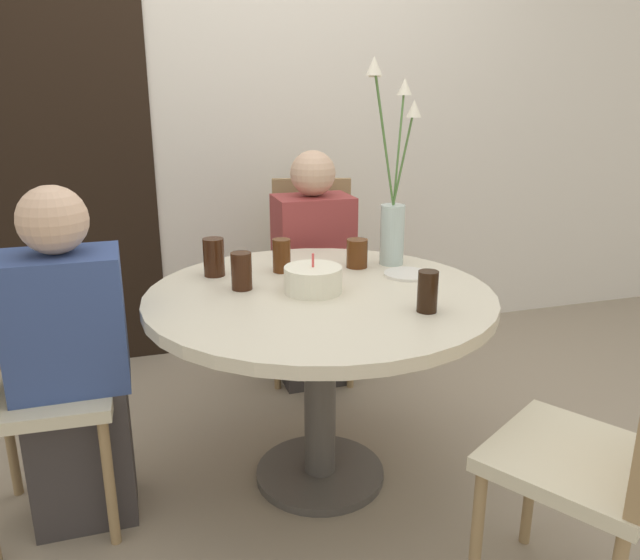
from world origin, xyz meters
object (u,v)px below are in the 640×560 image
Objects in this scene: drink_glass_0 at (282,256)px; drink_glass_3 at (242,271)px; person_guest at (313,278)px; person_boy at (72,372)px; drink_glass_4 at (357,253)px; drink_glass_2 at (428,292)px; drink_glass_1 at (214,257)px; chair_left_flank at (614,444)px; flower_vase at (392,192)px; chair_near_front at (312,264)px; chair_right_flank at (16,373)px; birthday_cake at (313,279)px; side_plate at (407,274)px.

drink_glass_0 is 0.24m from drink_glass_3.
person_guest is 1.00× the size of person_boy.
drink_glass_4 is 0.10× the size of person_guest.
drink_glass_2 is 1.07m from person_guest.
drink_glass_0 is 0.24m from drink_glass_1.
chair_left_flank is 1.25× the size of flower_vase.
drink_glass_2 is at bearing -37.71° from drink_glass_3.
chair_near_front reaches higher than drink_glass_3.
chair_left_flank is at bearing -54.11° from drink_glass_1.
person_guest is at bearing 106.46° from flower_vase.
chair_right_flank is at bearing -166.13° from drink_glass_0.
chair_right_flank is 0.73m from drink_glass_1.
chair_left_flank is at bearing -65.93° from drink_glass_2.
flower_vase reaches higher than person_boy.
flower_vase is 5.92× the size of drink_glass_2.
person_guest and person_boy have the same top height.
chair_left_flank is 1.60m from person_guest.
person_boy is (-1.04, 0.31, -0.26)m from drink_glass_2.
chair_near_front is 4.89× the size of birthday_cake.
chair_right_flank is 7.41× the size of drink_glass_3.
flower_vase reaches higher than birthday_cake.
chair_right_flank is 1.31m from side_plate.
drink_glass_4 is at bearing 130.82° from side_plate.
drink_glass_1 is 0.12× the size of person_boy.
flower_vase is 5.94× the size of drink_glass_3.
chair_right_flank reaches higher than drink_glass_2.
drink_glass_2 is at bearing -74.78° from chair_near_front.
side_plate is 0.73m from person_guest.
drink_glass_0 is 0.62m from person_guest.
drink_glass_0 is (-0.55, 1.07, 0.24)m from chair_left_flank.
drink_glass_2 is (-0.10, -0.36, 0.06)m from side_plate.
drink_glass_3 is at bearing -82.55° from chair_left_flank.
drink_glass_3 is (-0.73, 0.92, 0.24)m from chair_left_flank.
drink_glass_1 is (-0.66, 0.04, -0.21)m from flower_vase.
birthday_cake is at bearing -136.09° from drink_glass_4.
drink_glass_3 is at bearing 177.88° from side_plate.
chair_near_front reaches higher than birthday_cake.
chair_near_front is 7.41× the size of drink_glass_3.
chair_left_flank is 1.38m from drink_glass_1.
drink_glass_0 is at bearing 17.28° from person_boy.
drink_glass_0 is at bearing -118.21° from person_guest.
flower_vase is 0.71m from person_guest.
chair_left_flank reaches higher than drink_glass_3.
birthday_cake is at bearing -80.66° from drink_glass_0.
drink_glass_2 is 0.51m from drink_glass_4.
person_guest is at bearing 61.79° from drink_glass_0.
birthday_cake is at bearing -44.79° from drink_glass_1.
chair_left_flank is 0.99m from birthday_cake.
drink_glass_3 reaches higher than side_plate.
drink_glass_1 is 0.75m from person_guest.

